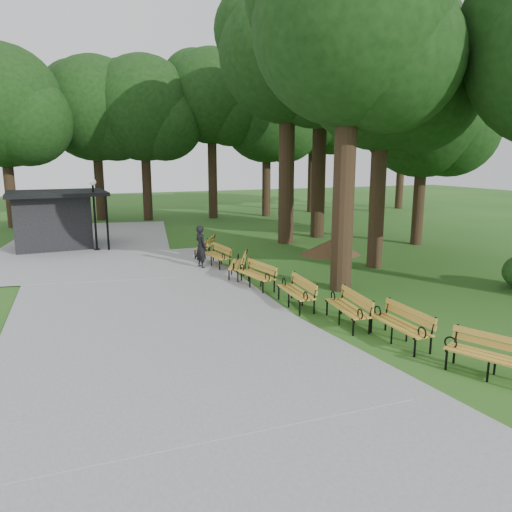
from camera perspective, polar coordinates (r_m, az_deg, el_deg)
name	(u,v)px	position (r m, az deg, el deg)	size (l,w,h in m)	color
ground	(299,315)	(13.68, 5.14, -6.99)	(100.00, 100.00, 0.00)	#215016
path	(138,301)	(15.25, -13.80, -5.19)	(12.00, 38.00, 0.06)	gray
person	(201,247)	(19.25, -6.53, 1.09)	(0.63, 0.41, 1.72)	black
kiosk	(52,220)	(25.32, -22.96, 3.96)	(4.41, 3.83, 2.76)	black
lamp_post	(94,200)	(23.67, -18.66, 6.34)	(0.32, 0.32, 3.40)	black
dirt_mound	(331,247)	(22.16, 8.82, 1.06)	(2.38, 2.38, 0.69)	#47301C
bench_0	(493,358)	(10.87, 26.21, -10.74)	(1.90, 0.64, 0.88)	gold
bench_1	(400,325)	(12.05, 16.66, -7.85)	(1.90, 0.64, 0.88)	gold
bench_2	(347,308)	(13.00, 10.76, -6.11)	(1.90, 0.64, 0.88)	gold
bench_3	(296,292)	(14.31, 4.72, -4.29)	(1.90, 0.64, 0.88)	gold
bench_4	(255,275)	(16.29, -0.07, -2.28)	(1.90, 0.64, 0.88)	gold
bench_5	(237,264)	(17.90, -2.22, -1.01)	(1.90, 0.64, 0.88)	gold
bench_6	(216,256)	(19.57, -4.73, 0.05)	(1.90, 0.64, 0.88)	gold
bench_7	(205,246)	(21.63, -6.11, 1.14)	(1.90, 0.64, 0.88)	gold
lawn_tree_0	(350,28)	(16.29, 11.02, 24.93)	(5.97, 5.97, 11.22)	black
lawn_tree_1	(384,66)	(19.85, 14.92, 20.88)	(6.27, 6.27, 10.85)	black
lawn_tree_2	(288,55)	(25.08, 3.79, 22.70)	(6.67, 6.67, 12.61)	black
lawn_tree_4	(322,56)	(27.19, 7.77, 22.37)	(6.79, 6.79, 12.95)	black
lawn_tree_5	(425,113)	(25.60, 19.34, 15.68)	(6.23, 6.23, 9.59)	black
tree_backdrop	(234,104)	(36.57, -2.68, 17.57)	(37.33, 9.63, 16.30)	black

